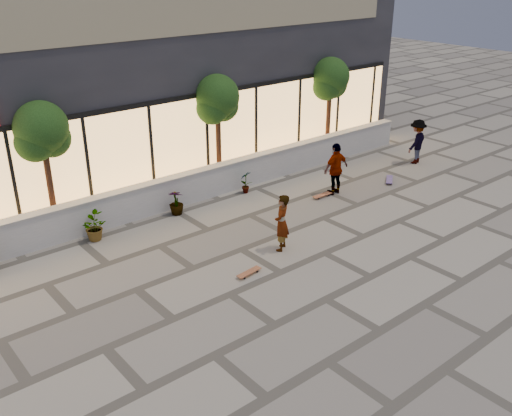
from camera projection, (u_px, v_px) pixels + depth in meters
ground at (326, 299)px, 13.59m from camera, size 80.00×80.00×0.00m
planter_wall at (169, 193)px, 18.31m from camera, size 22.00×0.42×1.04m
retail_building at (83, 54)px, 20.67m from camera, size 24.00×9.17×8.50m
shrub_c at (93, 227)px, 16.28m from camera, size 0.68×0.77×0.81m
shrub_d at (176, 202)px, 17.92m from camera, size 0.64×0.64×0.81m
shrub_e at (246, 182)px, 19.55m from camera, size 0.46×0.35×0.81m
tree_midwest at (42, 134)px, 15.77m from camera, size 1.60×1.50×3.92m
tree_mideast at (217, 102)px, 19.27m from camera, size 1.60×1.50×3.92m
tree_east at (330, 81)px, 22.47m from camera, size 1.60×1.50×3.92m
skater_center at (282, 223)px, 15.59m from camera, size 0.71×0.66×1.63m
skater_right_near at (336, 169)px, 19.29m from camera, size 1.06×0.45×1.80m
skater_right_far at (417, 142)px, 22.21m from camera, size 1.24×0.88×1.74m
skateboard_center at (249, 272)px, 14.61m from camera, size 0.77×0.28×0.09m
skateboard_right_near at (322, 195)px, 19.31m from camera, size 0.78×0.21×0.09m
skateboard_right_far at (389, 179)px, 20.64m from camera, size 0.81×0.69×0.10m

